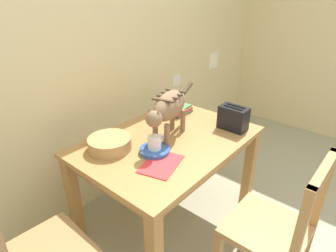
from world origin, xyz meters
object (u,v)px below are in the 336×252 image
at_px(book_stack, 180,110).
at_px(wooden_chair_far, 274,230).
at_px(coffee_mug, 155,142).
at_px(wicker_basket, 110,143).
at_px(saucer_bowl, 155,150).
at_px(dining_table, 168,151).
at_px(cat, 169,107).
at_px(magazine, 161,164).
at_px(toaster, 233,118).

xyz_separation_m(book_stack, wooden_chair_far, (-0.45, -1.02, -0.29)).
xyz_separation_m(coffee_mug, wooden_chair_far, (0.13, -0.76, -0.33)).
relative_size(coffee_mug, book_stack, 0.61).
height_order(coffee_mug, wicker_basket, coffee_mug).
bearing_deg(coffee_mug, wicker_basket, 122.32).
height_order(saucer_bowl, wicker_basket, wicker_basket).
xyz_separation_m(dining_table, saucer_bowl, (-0.19, -0.05, 0.10)).
distance_m(cat, coffee_mug, 0.26).
distance_m(saucer_bowl, magazine, 0.14).
bearing_deg(cat, wooden_chair_far, 160.59).
xyz_separation_m(saucer_bowl, toaster, (0.61, -0.21, 0.07)).
xyz_separation_m(toaster, wooden_chair_far, (-0.48, -0.55, -0.34)).
xyz_separation_m(saucer_bowl, magazine, (-0.07, -0.12, -0.01)).
relative_size(wicker_basket, wooden_chair_far, 0.29).
xyz_separation_m(wicker_basket, wooden_chair_far, (0.29, -1.01, -0.30)).
height_order(dining_table, wooden_chair_far, wooden_chair_far).
distance_m(cat, toaster, 0.51).
relative_size(dining_table, book_stack, 5.76).
bearing_deg(wooden_chair_far, saucer_bowl, 99.47).
height_order(cat, wicker_basket, cat).
height_order(saucer_bowl, toaster, toaster).
height_order(dining_table, cat, cat).
distance_m(cat, saucer_bowl, 0.30).
bearing_deg(cat, coffee_mug, 90.26).
bearing_deg(wooden_chair_far, magazine, 107.48).
height_order(cat, coffee_mug, cat).
xyz_separation_m(dining_table, wooden_chair_far, (-0.05, -0.81, -0.17)).
relative_size(saucer_bowl, book_stack, 0.92).
bearing_deg(dining_table, toaster, -30.83).
bearing_deg(coffee_mug, cat, 15.07).
height_order(saucer_bowl, book_stack, book_stack).
distance_m(dining_table, toaster, 0.53).
height_order(wicker_basket, toaster, toaster).
relative_size(cat, magazine, 2.33).
xyz_separation_m(saucer_bowl, book_stack, (0.58, 0.26, 0.02)).
relative_size(dining_table, wooden_chair_far, 1.28).
relative_size(book_stack, wooden_chair_far, 0.22).
bearing_deg(toaster, saucer_bowl, 161.35).
distance_m(dining_table, cat, 0.32).
bearing_deg(magazine, saucer_bowl, 41.92).
bearing_deg(coffee_mug, magazine, -122.99).
bearing_deg(saucer_bowl, coffee_mug, 0.00).
distance_m(dining_table, wicker_basket, 0.41).
distance_m(cat, wooden_chair_far, 0.95).
distance_m(wicker_basket, toaster, 0.89).
height_order(book_stack, wooden_chair_far, wooden_chair_far).
relative_size(saucer_bowl, wooden_chair_far, 0.21).
relative_size(dining_table, toaster, 6.02).
relative_size(dining_table, wicker_basket, 4.37).
bearing_deg(dining_table, wicker_basket, 149.51).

